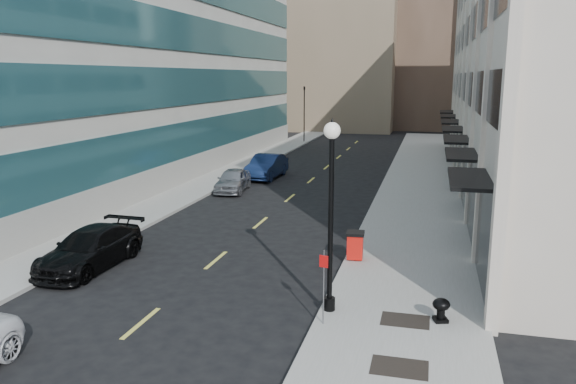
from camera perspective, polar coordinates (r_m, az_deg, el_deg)
The scene contains 19 objects.
ground at distance 16.11m, azimuth -18.25°, elevation -15.44°, with size 160.00×160.00×0.00m, color black.
sidewalk_right at distance 32.72m, azimuth 13.04°, elevation -1.16°, with size 5.00×80.00×0.15m, color gray.
sidewalk_left at distance 35.82m, azimuth -9.93°, elevation 0.07°, with size 3.00×80.00×0.15m, color gray.
building_left at distance 45.84m, azimuth -17.84°, elevation 14.67°, with size 16.14×46.00×20.00m.
skyline_tan_near at distance 81.13m, azimuth 6.04°, elevation 16.46°, with size 14.00×18.00×28.00m, color #7B6850.
skyline_brown at distance 84.50m, azimuth 15.01°, elevation 17.99°, with size 12.00×16.00×34.00m, color brown.
skyline_tan_far at distance 92.68m, azimuth 0.63°, elevation 14.06°, with size 12.00×14.00×22.00m, color #7B6850.
skyline_stone at distance 78.61m, azimuth 22.24°, elevation 12.91°, with size 10.00×14.00×20.00m, color beige.
grate_mid at distance 14.73m, azimuth 11.25°, elevation -17.07°, with size 1.40×1.00×0.01m, color black.
grate_far at distance 17.24m, azimuth 11.82°, elevation -12.64°, with size 1.40×1.00×0.01m, color black.
road_centerline at distance 30.89m, azimuth -1.17°, elevation -1.75°, with size 0.15×68.20×0.01m.
traffic_signal at distance 61.47m, azimuth 1.67°, elevation 10.33°, with size 0.66×0.66×6.98m.
car_black_pickup at distance 22.73m, azimuth -19.47°, elevation -5.45°, with size 2.09×5.14×1.49m, color black.
car_silver_sedan at distance 35.66m, azimuth -5.62°, elevation 1.21°, with size 1.72×4.27×1.46m, color gray.
car_blue_sedan at distance 40.15m, azimuth -2.21°, elevation 2.60°, with size 1.79×5.13×1.69m, color #14244B.
trash_bin at distance 22.13m, azimuth 6.84°, elevation -5.31°, with size 0.72×0.79×1.11m.
lamppost at distance 16.57m, azimuth 4.39°, elevation -0.83°, with size 0.49×0.49×5.88m.
sign_post at distance 16.18m, azimuth 3.64°, elevation -8.55°, with size 0.26×0.09×2.22m.
urn_planter at distance 17.26m, azimuth 15.29°, elevation -11.26°, with size 0.51×0.51×0.71m.
Camera 1 is at (8.09, -11.93, 7.19)m, focal length 35.00 mm.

